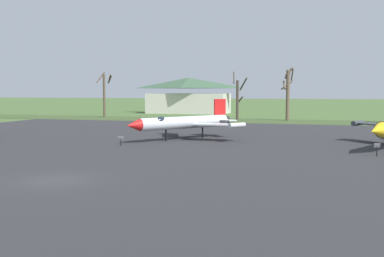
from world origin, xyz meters
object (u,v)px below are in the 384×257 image
(info_placard_rear_center, at_px, (377,149))
(visitor_building, at_px, (189,96))
(jet_fighter_front_left, at_px, (184,122))
(info_placard_front_left, at_px, (121,140))

(info_placard_rear_center, relative_size, visitor_building, 0.05)
(jet_fighter_front_left, relative_size, visitor_building, 0.62)
(jet_fighter_front_left, bearing_deg, info_placard_rear_center, -21.99)
(jet_fighter_front_left, relative_size, info_placard_front_left, 13.72)
(info_placard_front_left, distance_m, visitor_building, 64.65)
(jet_fighter_front_left, xyz_separation_m, info_placard_rear_center, (18.26, -7.37, -1.25))
(jet_fighter_front_left, height_order, info_placard_rear_center, jet_fighter_front_left)
(info_placard_rear_center, height_order, visitor_building, visitor_building)
(info_placard_rear_center, bearing_deg, visitor_building, 119.05)
(info_placard_front_left, bearing_deg, jet_fighter_front_left, 59.38)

